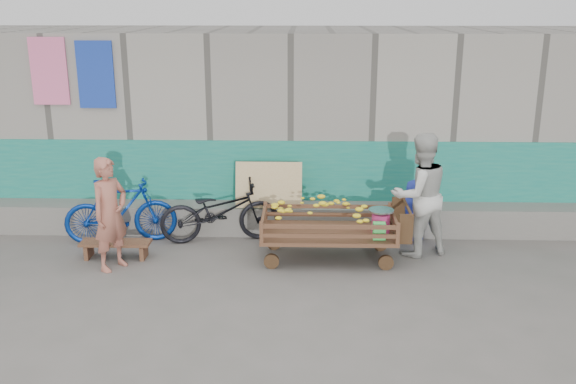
{
  "coord_description": "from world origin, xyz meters",
  "views": [
    {
      "loc": [
        0.85,
        -7.04,
        3.48
      ],
      "look_at": [
        0.62,
        1.2,
        1.0
      ],
      "focal_mm": 40.0,
      "sensor_mm": 36.0,
      "label": 1
    }
  ],
  "objects_px": {
    "banana_cart": "(326,220)",
    "bicycle_blue": "(121,211)",
    "bench": "(116,246)",
    "bicycle_dark": "(220,211)",
    "vendor_man": "(110,214)",
    "child": "(413,211)",
    "woman": "(420,195)"
  },
  "relations": [
    {
      "from": "vendor_man",
      "to": "bicycle_dark",
      "type": "bearing_deg",
      "value": -20.07
    },
    {
      "from": "woman",
      "to": "bicycle_blue",
      "type": "bearing_deg",
      "value": -24.66
    },
    {
      "from": "banana_cart",
      "to": "bicycle_dark",
      "type": "distance_m",
      "value": 1.69
    },
    {
      "from": "bench",
      "to": "woman",
      "type": "height_order",
      "value": "woman"
    },
    {
      "from": "woman",
      "to": "child",
      "type": "distance_m",
      "value": 0.62
    },
    {
      "from": "vendor_man",
      "to": "child",
      "type": "xyz_separation_m",
      "value": [
        4.16,
        1.1,
        -0.29
      ]
    },
    {
      "from": "bench",
      "to": "bicycle_blue",
      "type": "height_order",
      "value": "bicycle_blue"
    },
    {
      "from": "bicycle_dark",
      "to": "child",
      "type": "bearing_deg",
      "value": -100.52
    },
    {
      "from": "banana_cart",
      "to": "bench",
      "type": "height_order",
      "value": "banana_cart"
    },
    {
      "from": "bicycle_blue",
      "to": "bicycle_dark",
      "type": "bearing_deg",
      "value": -96.86
    },
    {
      "from": "banana_cart",
      "to": "woman",
      "type": "xyz_separation_m",
      "value": [
        1.31,
        0.25,
        0.29
      ]
    },
    {
      "from": "vendor_man",
      "to": "woman",
      "type": "xyz_separation_m",
      "value": [
        4.16,
        0.63,
        0.11
      ]
    },
    {
      "from": "child",
      "to": "bicycle_blue",
      "type": "bearing_deg",
      "value": 14.61
    },
    {
      "from": "child",
      "to": "bicycle_blue",
      "type": "distance_m",
      "value": 4.32
    },
    {
      "from": "bicycle_dark",
      "to": "bicycle_blue",
      "type": "distance_m",
      "value": 1.46
    },
    {
      "from": "banana_cart",
      "to": "bicycle_blue",
      "type": "bearing_deg",
      "value": 169.23
    },
    {
      "from": "bicycle_dark",
      "to": "bench",
      "type": "bearing_deg",
      "value": 105.24
    },
    {
      "from": "vendor_man",
      "to": "woman",
      "type": "relative_size",
      "value": 0.88
    },
    {
      "from": "child",
      "to": "bicycle_dark",
      "type": "height_order",
      "value": "child"
    },
    {
      "from": "banana_cart",
      "to": "woman",
      "type": "height_order",
      "value": "woman"
    },
    {
      "from": "bicycle_dark",
      "to": "bicycle_blue",
      "type": "xyz_separation_m",
      "value": [
        -1.46,
        -0.1,
        0.03
      ]
    },
    {
      "from": "bench",
      "to": "bicycle_dark",
      "type": "height_order",
      "value": "bicycle_dark"
    },
    {
      "from": "bench",
      "to": "child",
      "type": "distance_m",
      "value": 4.31
    },
    {
      "from": "banana_cart",
      "to": "child",
      "type": "height_order",
      "value": "child"
    },
    {
      "from": "bicycle_blue",
      "to": "vendor_man",
      "type": "bearing_deg",
      "value": 178.02
    },
    {
      "from": "banana_cart",
      "to": "bicycle_blue",
      "type": "distance_m",
      "value": 3.06
    },
    {
      "from": "vendor_man",
      "to": "bench",
      "type": "bearing_deg",
      "value": 42.89
    },
    {
      "from": "banana_cart",
      "to": "bicycle_dark",
      "type": "bearing_deg",
      "value": 156.49
    },
    {
      "from": "banana_cart",
      "to": "vendor_man",
      "type": "relative_size",
      "value": 1.32
    },
    {
      "from": "child",
      "to": "bicycle_dark",
      "type": "distance_m",
      "value": 2.86
    },
    {
      "from": "child",
      "to": "bicycle_dark",
      "type": "relative_size",
      "value": 0.54
    },
    {
      "from": "vendor_man",
      "to": "bicycle_dark",
      "type": "relative_size",
      "value": 0.87
    }
  ]
}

